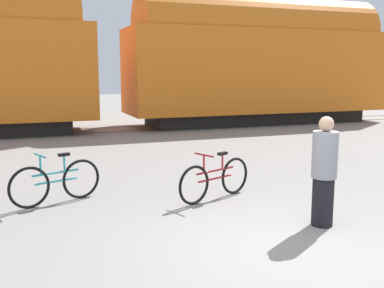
{
  "coord_description": "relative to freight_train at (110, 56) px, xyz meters",
  "views": [
    {
      "loc": [
        -3.16,
        -4.75,
        2.3
      ],
      "look_at": [
        -0.61,
        2.11,
        1.1
      ],
      "focal_mm": 42.0,
      "sensor_mm": 36.0,
      "label": 1
    }
  ],
  "objects": [
    {
      "name": "ground_plane",
      "position": [
        0.0,
        -12.82,
        -2.85
      ],
      "size": [
        80.0,
        80.0,
        0.0
      ],
      "primitive_type": "plane",
      "color": "gray"
    },
    {
      "name": "freight_train",
      "position": [
        0.0,
        0.0,
        0.0
      ],
      "size": [
        24.32,
        3.07,
        5.44
      ],
      "color": "black",
      "rests_on": "ground_plane"
    },
    {
      "name": "rail_near",
      "position": [
        0.0,
        -0.72,
        -2.84
      ],
      "size": [
        36.32,
        0.07,
        0.01
      ],
      "primitive_type": "cube",
      "color": "#4C4238",
      "rests_on": "ground_plane"
    },
    {
      "name": "rail_far",
      "position": [
        0.0,
        0.72,
        -2.84
      ],
      "size": [
        36.32,
        0.07,
        0.01
      ],
      "primitive_type": "cube",
      "color": "#4C4238",
      "rests_on": "ground_plane"
    },
    {
      "name": "bicycle_maroon",
      "position": [
        -0.02,
        -10.33,
        -2.48
      ],
      "size": [
        1.63,
        0.7,
        0.86
      ],
      "color": "black",
      "rests_on": "ground_plane"
    },
    {
      "name": "bicycle_teal",
      "position": [
        -2.73,
        -9.61,
        -2.47
      ],
      "size": [
        1.59,
        0.62,
        0.9
      ],
      "color": "black",
      "rests_on": "ground_plane"
    },
    {
      "name": "person_in_grey",
      "position": [
        0.92,
        -12.19,
        -2.03
      ],
      "size": [
        0.37,
        0.37,
        1.65
      ],
      "rotation": [
        0.0,
        0.0,
        0.18
      ],
      "color": "black",
      "rests_on": "ground_plane"
    }
  ]
}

